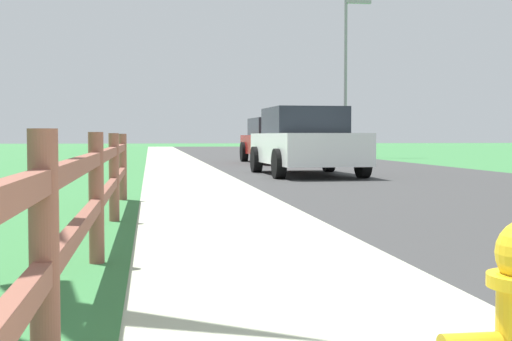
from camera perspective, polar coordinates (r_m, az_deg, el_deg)
ground_plane at (r=25.55m, az=-4.22°, el=0.68°), size 120.00×120.00×0.00m
road_asphalt at (r=28.00m, az=2.64°, el=0.88°), size 7.00×66.00×0.01m
curb_concrete at (r=27.50m, az=-10.77°, el=0.80°), size 6.00×66.00×0.01m
grass_verge at (r=27.61m, az=-13.89°, el=0.77°), size 5.00×66.00×0.00m
rail_fence at (r=5.34m, az=-12.53°, el=-1.27°), size 0.11×10.51×0.96m
parked_suv_white at (r=17.10m, az=3.94°, el=2.30°), size 2.21×4.51×1.60m
parked_car_red at (r=24.54m, az=1.61°, el=2.41°), size 2.08×4.78×1.53m
street_lamp at (r=31.47m, az=7.28°, el=8.38°), size 1.17×0.20×6.81m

